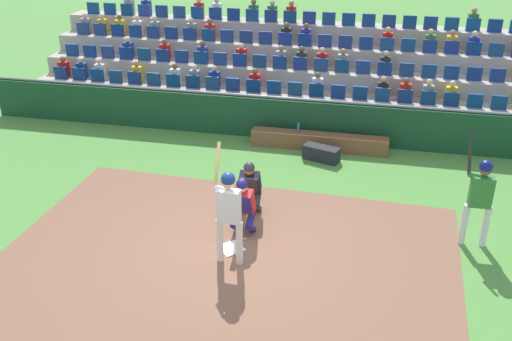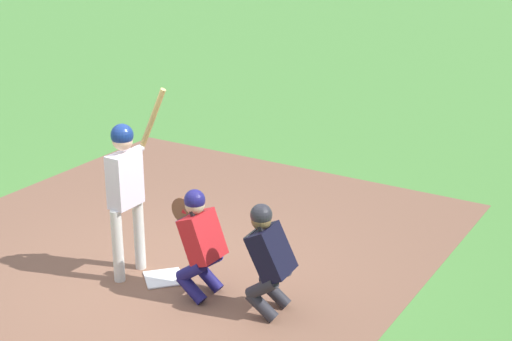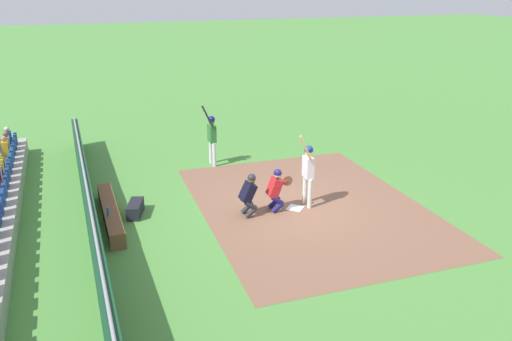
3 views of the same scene
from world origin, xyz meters
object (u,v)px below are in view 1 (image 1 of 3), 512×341
dugout_bench (319,141)px  batter_at_plate (228,207)px  catcher_crouching (242,203)px  home_plate_umpire (250,185)px  equipment_duffel_bag (321,153)px  water_bottle_on_bench (298,127)px  on_deck_batter (480,193)px  home_plate_marker (231,248)px

dugout_bench → batter_at_plate: bearing=79.7°
catcher_crouching → home_plate_umpire: 0.86m
home_plate_umpire → equipment_duffel_bag: (-1.19, -3.06, -0.51)m
dugout_bench → equipment_duffel_bag: dugout_bench is taller
water_bottle_on_bench → on_deck_batter: on_deck_batter is taller
home_plate_marker → dugout_bench: size_ratio=0.12×
batter_at_plate → on_deck_batter: (-4.54, -1.62, -0.03)m
batter_at_plate → equipment_duffel_bag: bearing=-103.4°
on_deck_batter → dugout_bench: bearing=-48.7°
home_plate_marker → catcher_crouching: size_ratio=0.34×
home_plate_umpire → home_plate_marker: bearing=87.9°
water_bottle_on_bench → equipment_duffel_bag: water_bottle_on_bench is taller
home_plate_marker → on_deck_batter: bearing=-165.5°
water_bottle_on_bench → catcher_crouching: bearing=84.8°
home_plate_marker → equipment_duffel_bag: bearing=-105.5°
batter_at_plate → water_bottle_on_bench: batter_at_plate is taller
home_plate_marker → home_plate_umpire: (-0.05, -1.44, 0.68)m
water_bottle_on_bench → on_deck_batter: (-4.10, 4.09, 0.60)m
home_plate_marker → on_deck_batter: 4.91m
home_plate_marker → home_plate_umpire: home_plate_umpire is taller
catcher_crouching → on_deck_batter: size_ratio=0.56×
water_bottle_on_bench → equipment_duffel_bag: size_ratio=0.25×
water_bottle_on_bench → on_deck_batter: 5.82m
dugout_bench → equipment_duffel_bag: size_ratio=3.96×
home_plate_marker → water_bottle_on_bench: water_bottle_on_bench is taller
catcher_crouching → water_bottle_on_bench: (-0.42, -4.71, -0.17)m
water_bottle_on_bench → equipment_duffel_bag: bearing=132.7°
dugout_bench → equipment_duffel_bag: bearing=101.7°
on_deck_batter → home_plate_umpire: bearing=-3.0°
catcher_crouching → equipment_duffel_bag: 4.12m
home_plate_umpire → on_deck_batter: (-4.57, 0.24, 0.46)m
catcher_crouching → batter_at_plate: bearing=89.4°
dugout_bench → water_bottle_on_bench: bearing=-8.5°
home_plate_umpire → on_deck_batter: bearing=177.0°
catcher_crouching → dugout_bench: catcher_crouching is taller
dugout_bench → equipment_duffel_bag: 0.72m
batter_at_plate → dugout_bench: size_ratio=0.62×
home_plate_umpire → dugout_bench: home_plate_umpire is taller
batter_at_plate → dugout_bench: bearing=-100.3°
catcher_crouching → equipment_duffel_bag: catcher_crouching is taller
equipment_duffel_bag → home_plate_umpire: bearing=86.9°
batter_at_plate → on_deck_batter: size_ratio=0.99×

